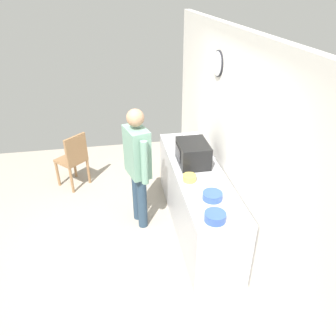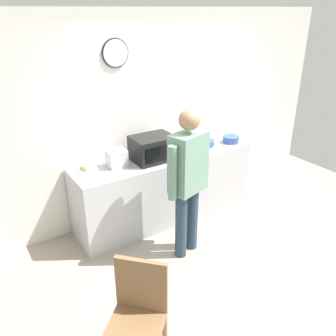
# 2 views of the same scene
# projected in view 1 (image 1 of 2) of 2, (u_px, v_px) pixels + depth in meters

# --- Properties ---
(ground_plane) EXTENTS (6.00, 6.00, 0.00)m
(ground_plane) POSITION_uv_depth(u_px,v_px,m) (109.00, 244.00, 4.28)
(ground_plane) COLOR #9E9384
(back_wall) EXTENTS (5.40, 0.13, 2.60)m
(back_wall) POSITION_uv_depth(u_px,v_px,m) (235.00, 146.00, 3.88)
(back_wall) COLOR silver
(back_wall) RESTS_ON ground_plane
(kitchen_counter) EXTENTS (2.38, 0.62, 0.89)m
(kitchen_counter) POSITION_uv_depth(u_px,v_px,m) (196.00, 198.00, 4.42)
(kitchen_counter) COLOR #B7B7BC
(kitchen_counter) RESTS_ON ground_plane
(microwave) EXTENTS (0.50, 0.39, 0.30)m
(microwave) POSITION_uv_depth(u_px,v_px,m) (193.00, 153.00, 4.28)
(microwave) COLOR black
(microwave) RESTS_ON kitchen_counter
(sandwich_plate) EXTENTS (0.24, 0.24, 0.07)m
(sandwich_plate) POSITION_uv_depth(u_px,v_px,m) (190.00, 137.00, 5.04)
(sandwich_plate) COLOR white
(sandwich_plate) RESTS_ON kitchen_counter
(salad_bowl) EXTENTS (0.22, 0.22, 0.09)m
(salad_bowl) POSITION_uv_depth(u_px,v_px,m) (215.00, 217.00, 3.29)
(salad_bowl) COLOR #33519E
(salad_bowl) RESTS_ON kitchen_counter
(cereal_bowl) EXTENTS (0.17, 0.17, 0.08)m
(cereal_bowl) POSITION_uv_depth(u_px,v_px,m) (189.00, 178.00, 3.95)
(cereal_bowl) COLOR gold
(cereal_bowl) RESTS_ON kitchen_counter
(mixing_bowl) EXTENTS (0.23, 0.23, 0.08)m
(mixing_bowl) POSITION_uv_depth(u_px,v_px,m) (212.00, 196.00, 3.62)
(mixing_bowl) COLOR #33519E
(mixing_bowl) RESTS_ON kitchen_counter
(toaster) EXTENTS (0.22, 0.18, 0.20)m
(toaster) POSITION_uv_depth(u_px,v_px,m) (189.00, 142.00, 4.70)
(toaster) COLOR silver
(toaster) RESTS_ON kitchen_counter
(fork_utensil) EXTENTS (0.11, 0.15, 0.01)m
(fork_utensil) POSITION_uv_depth(u_px,v_px,m) (211.00, 160.00, 4.43)
(fork_utensil) COLOR silver
(fork_utensil) RESTS_ON kitchen_counter
(spoon_utensil) EXTENTS (0.17, 0.04, 0.01)m
(spoon_utensil) POSITION_uv_depth(u_px,v_px,m) (209.00, 152.00, 4.63)
(spoon_utensil) COLOR silver
(spoon_utensil) RESTS_ON kitchen_counter
(person_standing) EXTENTS (0.57, 0.34, 1.70)m
(person_standing) POSITION_uv_depth(u_px,v_px,m) (138.00, 161.00, 4.20)
(person_standing) COLOR #25394D
(person_standing) RESTS_ON ground_plane
(wooden_chair) EXTENTS (0.57, 0.57, 0.94)m
(wooden_chair) POSITION_uv_depth(u_px,v_px,m) (74.00, 158.00, 5.25)
(wooden_chair) COLOR olive
(wooden_chair) RESTS_ON ground_plane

